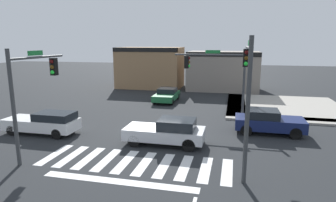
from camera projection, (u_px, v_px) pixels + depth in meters
name	position (u px, v px, depth m)	size (l,w,h in m)	color
ground_plane	(159.00, 134.00, 18.15)	(120.00, 120.00, 0.00)	#232628
crosswalk_near	(135.00, 162.00, 13.86)	(9.26, 2.81, 0.01)	silver
curb_corner_northeast	(279.00, 107.00, 25.24)	(10.00, 10.60, 0.15)	#9E998E
storefront_row	(186.00, 69.00, 35.71)	(17.31, 5.45, 5.09)	#93704C
traffic_signal_southeast	(247.00, 79.00, 12.94)	(0.32, 5.24, 5.97)	#383A3D
traffic_signal_southwest	(33.00, 83.00, 14.22)	(0.32, 4.14, 5.44)	#383A3D
traffic_signal_northeast	(217.00, 70.00, 21.45)	(5.30, 0.32, 5.26)	#383A3D
car_white	(44.00, 122.00, 18.08)	(4.68, 1.72, 1.43)	white
car_navy	(268.00, 121.00, 18.18)	(4.21, 1.92, 1.53)	#141E4C
car_silver	(167.00, 131.00, 16.18)	(4.49, 1.84, 1.51)	#B7BABF
car_green	(167.00, 95.00, 28.01)	(1.92, 4.13, 1.29)	#1E6638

